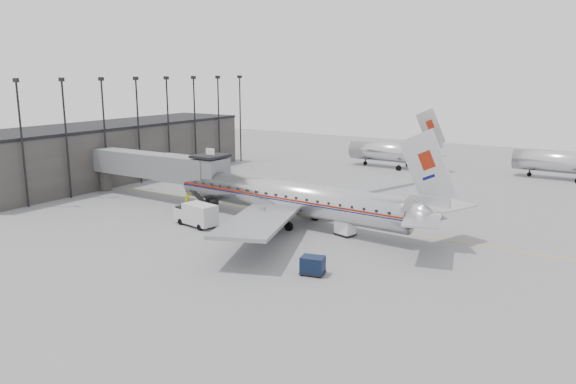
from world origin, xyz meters
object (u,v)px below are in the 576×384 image
(service_van, at_px, (196,214))
(ramp_worker, at_px, (187,198))
(airliner, at_px, (293,198))
(baggage_cart_navy, at_px, (313,265))
(baggage_cart_white, at_px, (345,228))

(service_van, xyz_separation_m, ramp_worker, (-7.05, 6.27, -0.40))
(airliner, height_order, ramp_worker, airliner)
(baggage_cart_navy, bearing_deg, service_van, 148.01)
(baggage_cart_navy, bearing_deg, baggage_cart_white, 90.63)
(service_van, distance_m, baggage_cart_white, 15.82)
(service_van, height_order, baggage_cart_navy, service_van)
(service_van, relative_size, baggage_cart_white, 2.46)
(baggage_cart_navy, height_order, ramp_worker, ramp_worker)
(service_van, xyz_separation_m, baggage_cart_navy, (17.72, -5.96, -0.47))
(baggage_cart_navy, height_order, baggage_cart_white, baggage_cart_navy)
(service_van, relative_size, baggage_cart_navy, 2.46)
(baggage_cart_navy, relative_size, ramp_worker, 1.26)
(service_van, distance_m, baggage_cart_navy, 18.70)
(ramp_worker, bearing_deg, service_van, -79.96)
(airliner, xyz_separation_m, ramp_worker, (-15.27, 0.04, -1.93))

